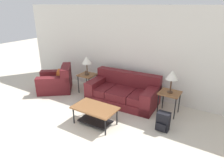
{
  "coord_description": "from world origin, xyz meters",
  "views": [
    {
      "loc": [
        2.14,
        -1.48,
        2.61
      ],
      "look_at": [
        -0.23,
        2.36,
        0.8
      ],
      "focal_mm": 32.0,
      "sensor_mm": 36.0,
      "label": 1
    }
  ],
  "objects_px": {
    "armchair": "(57,82)",
    "table_lamp_right": "(172,75)",
    "table_lamp_left": "(87,60)",
    "backpack": "(163,122)",
    "side_table_left": "(87,76)",
    "couch": "(123,93)",
    "side_table_right": "(170,95)",
    "coffee_table": "(95,112)"
  },
  "relations": [
    {
      "from": "armchair",
      "to": "table_lamp_right",
      "type": "bearing_deg",
      "value": 6.62
    },
    {
      "from": "armchair",
      "to": "table_lamp_left",
      "type": "bearing_deg",
      "value": 23.31
    },
    {
      "from": "armchair",
      "to": "table_lamp_left",
      "type": "height_order",
      "value": "table_lamp_left"
    },
    {
      "from": "backpack",
      "to": "side_table_left",
      "type": "bearing_deg",
      "value": 164.06
    },
    {
      "from": "couch",
      "to": "table_lamp_right",
      "type": "relative_size",
      "value": 3.48
    },
    {
      "from": "table_lamp_left",
      "to": "backpack",
      "type": "height_order",
      "value": "table_lamp_left"
    },
    {
      "from": "side_table_right",
      "to": "armchair",
      "type": "bearing_deg",
      "value": -173.38
    },
    {
      "from": "couch",
      "to": "backpack",
      "type": "distance_m",
      "value": 1.6
    },
    {
      "from": "couch",
      "to": "armchair",
      "type": "xyz_separation_m",
      "value": [
        -2.24,
        -0.38,
        -0.01
      ]
    },
    {
      "from": "table_lamp_left",
      "to": "backpack",
      "type": "xyz_separation_m",
      "value": [
        2.7,
        -0.77,
        -0.83
      ]
    },
    {
      "from": "couch",
      "to": "table_lamp_left",
      "type": "distance_m",
      "value": 1.49
    },
    {
      "from": "armchair",
      "to": "side_table_right",
      "type": "xyz_separation_m",
      "value": [
        3.53,
        0.41,
        0.24
      ]
    },
    {
      "from": "table_lamp_left",
      "to": "table_lamp_right",
      "type": "relative_size",
      "value": 1.0
    },
    {
      "from": "side_table_left",
      "to": "side_table_right",
      "type": "bearing_deg",
      "value": 0.0
    },
    {
      "from": "coffee_table",
      "to": "side_table_left",
      "type": "bearing_deg",
      "value": 133.29
    },
    {
      "from": "table_lamp_left",
      "to": "side_table_right",
      "type": "bearing_deg",
      "value": 0.0
    },
    {
      "from": "armchair",
      "to": "backpack",
      "type": "relative_size",
      "value": 3.19
    },
    {
      "from": "couch",
      "to": "side_table_left",
      "type": "xyz_separation_m",
      "value": [
        -1.29,
        0.03,
        0.23
      ]
    },
    {
      "from": "table_lamp_left",
      "to": "table_lamp_right",
      "type": "height_order",
      "value": "same"
    },
    {
      "from": "table_lamp_left",
      "to": "armchair",
      "type": "bearing_deg",
      "value": -156.69
    },
    {
      "from": "coffee_table",
      "to": "side_table_right",
      "type": "xyz_separation_m",
      "value": [
        1.29,
        1.37,
        0.2
      ]
    },
    {
      "from": "side_table_left",
      "to": "couch",
      "type": "bearing_deg",
      "value": -1.19
    },
    {
      "from": "armchair",
      "to": "side_table_left",
      "type": "bearing_deg",
      "value": 23.31
    },
    {
      "from": "side_table_right",
      "to": "backpack",
      "type": "xyz_separation_m",
      "value": [
        0.12,
        -0.77,
        -0.32
      ]
    },
    {
      "from": "backpack",
      "to": "table_lamp_left",
      "type": "bearing_deg",
      "value": 164.06
    },
    {
      "from": "coffee_table",
      "to": "backpack",
      "type": "height_order",
      "value": "coffee_table"
    },
    {
      "from": "couch",
      "to": "side_table_left",
      "type": "relative_size",
      "value": 3.34
    },
    {
      "from": "coffee_table",
      "to": "side_table_right",
      "type": "height_order",
      "value": "side_table_right"
    },
    {
      "from": "coffee_table",
      "to": "side_table_right",
      "type": "bearing_deg",
      "value": 46.52
    },
    {
      "from": "side_table_left",
      "to": "table_lamp_right",
      "type": "relative_size",
      "value": 1.04
    },
    {
      "from": "table_lamp_right",
      "to": "coffee_table",
      "type": "bearing_deg",
      "value": -133.48
    },
    {
      "from": "side_table_left",
      "to": "table_lamp_left",
      "type": "distance_m",
      "value": 0.51
    },
    {
      "from": "couch",
      "to": "coffee_table",
      "type": "xyz_separation_m",
      "value": [
        -0.0,
        -1.34,
        0.03
      ]
    },
    {
      "from": "coffee_table",
      "to": "table_lamp_right",
      "type": "xyz_separation_m",
      "value": [
        1.29,
        1.37,
        0.71
      ]
    },
    {
      "from": "armchair",
      "to": "side_table_right",
      "type": "bearing_deg",
      "value": 6.62
    },
    {
      "from": "coffee_table",
      "to": "couch",
      "type": "bearing_deg",
      "value": 89.94
    },
    {
      "from": "couch",
      "to": "table_lamp_right",
      "type": "xyz_separation_m",
      "value": [
        1.29,
        0.03,
        0.74
      ]
    },
    {
      "from": "armchair",
      "to": "backpack",
      "type": "bearing_deg",
      "value": -5.65
    },
    {
      "from": "table_lamp_right",
      "to": "side_table_left",
      "type": "bearing_deg",
      "value": 180.0
    },
    {
      "from": "table_lamp_left",
      "to": "side_table_left",
      "type": "bearing_deg",
      "value": 116.57
    },
    {
      "from": "table_lamp_left",
      "to": "backpack",
      "type": "bearing_deg",
      "value": -15.94
    },
    {
      "from": "couch",
      "to": "armchair",
      "type": "relative_size",
      "value": 1.45
    }
  ]
}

